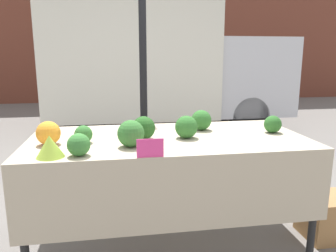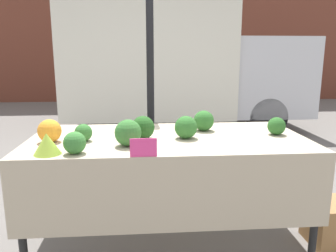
# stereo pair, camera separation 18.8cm
# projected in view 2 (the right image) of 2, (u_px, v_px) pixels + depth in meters

# --- Properties ---
(ground_plane) EXTENTS (40.00, 40.00, 0.00)m
(ground_plane) POSITION_uv_depth(u_px,v_px,m) (168.00, 240.00, 2.56)
(ground_plane) COLOR slate
(building_facade) EXTENTS (16.00, 0.60, 5.94)m
(building_facade) POSITION_uv_depth(u_px,v_px,m) (147.00, 5.00, 10.14)
(building_facade) COLOR brown
(building_facade) RESTS_ON ground_plane
(tent_pole) EXTENTS (0.07, 0.07, 2.21)m
(tent_pole) POSITION_uv_depth(u_px,v_px,m) (150.00, 89.00, 3.13)
(tent_pole) COLOR black
(tent_pole) RESTS_ON ground_plane
(parked_truck) EXTENTS (4.48, 2.00, 2.29)m
(parked_truck) POSITION_uv_depth(u_px,v_px,m) (177.00, 66.00, 6.32)
(parked_truck) COLOR silver
(parked_truck) RESTS_ON ground_plane
(market_table) EXTENTS (1.99, 0.97, 0.84)m
(market_table) POSITION_uv_depth(u_px,v_px,m) (169.00, 152.00, 2.34)
(market_table) COLOR tan
(market_table) RESTS_ON ground_plane
(orange_cauliflower) EXTENTS (0.16, 0.16, 0.16)m
(orange_cauliflower) POSITION_uv_depth(u_px,v_px,m) (50.00, 131.00, 2.22)
(orange_cauliflower) COLOR orange
(orange_cauliflower) RESTS_ON market_table
(romanesco_head) EXTENTS (0.16, 0.16, 0.13)m
(romanesco_head) POSITION_uv_depth(u_px,v_px,m) (47.00, 144.00, 1.95)
(romanesco_head) COLOR #93B238
(romanesco_head) RESTS_ON market_table
(broccoli_head_0) EXTENTS (0.13, 0.13, 0.13)m
(broccoli_head_0) POSITION_uv_depth(u_px,v_px,m) (277.00, 126.00, 2.43)
(broccoli_head_0) COLOR #285B23
(broccoli_head_0) RESTS_ON market_table
(broccoli_head_1) EXTENTS (0.18, 0.18, 0.18)m
(broccoli_head_1) POSITION_uv_depth(u_px,v_px,m) (128.00, 133.00, 2.13)
(broccoli_head_1) COLOR #336B2D
(broccoli_head_1) RESTS_ON market_table
(broccoli_head_2) EXTENTS (0.16, 0.16, 0.16)m
(broccoli_head_2) POSITION_uv_depth(u_px,v_px,m) (204.00, 121.00, 2.56)
(broccoli_head_2) COLOR #2D6628
(broccoli_head_2) RESTS_ON market_table
(broccoli_head_3) EXTENTS (0.16, 0.16, 0.16)m
(broccoli_head_3) POSITION_uv_depth(u_px,v_px,m) (186.00, 127.00, 2.32)
(broccoli_head_3) COLOR #2D6628
(broccoli_head_3) RESTS_ON market_table
(broccoli_head_4) EXTENTS (0.14, 0.14, 0.14)m
(broccoli_head_4) POSITION_uv_depth(u_px,v_px,m) (75.00, 143.00, 1.96)
(broccoli_head_4) COLOR #387533
(broccoli_head_4) RESTS_ON market_table
(broccoli_head_5) EXTENTS (0.16, 0.16, 0.16)m
(broccoli_head_5) POSITION_uv_depth(u_px,v_px,m) (143.00, 127.00, 2.31)
(broccoli_head_5) COLOR #23511E
(broccoli_head_5) RESTS_ON market_table
(broccoli_head_6) EXTENTS (0.12, 0.12, 0.12)m
(broccoli_head_6) POSITION_uv_depth(u_px,v_px,m) (83.00, 133.00, 2.25)
(broccoli_head_6) COLOR #336B2D
(broccoli_head_6) RESTS_ON market_table
(price_sign) EXTENTS (0.16, 0.01, 0.11)m
(price_sign) POSITION_uv_depth(u_px,v_px,m) (143.00, 148.00, 1.90)
(price_sign) COLOR #E53D84
(price_sign) RESTS_ON market_table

